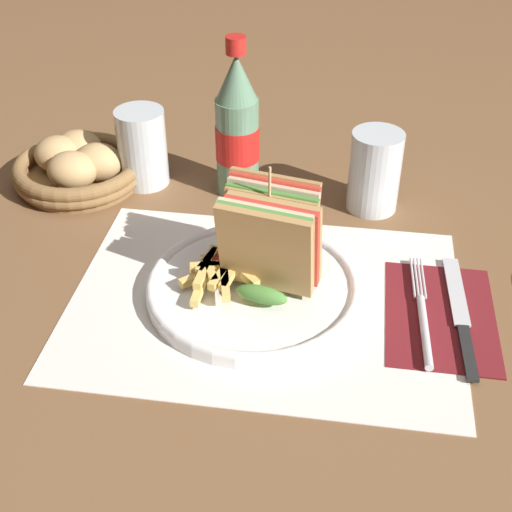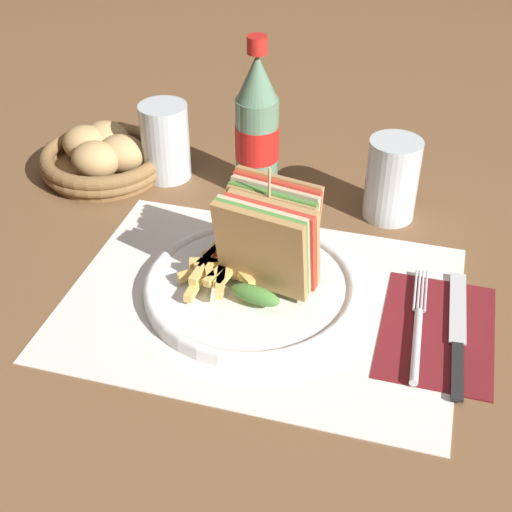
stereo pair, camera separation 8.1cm
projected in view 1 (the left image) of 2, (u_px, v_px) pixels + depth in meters
ground_plane at (268, 285)px, 0.83m from camera, size 4.00×4.00×0.00m
placemat at (262, 300)px, 0.81m from camera, size 0.44×0.33×0.00m
plate_main at (253, 287)px, 0.81m from camera, size 0.24×0.24×0.02m
club_sandwich at (270, 239)px, 0.78m from camera, size 0.12×0.12×0.14m
fries_pile at (219, 271)px, 0.80m from camera, size 0.09×0.11×0.02m
ketchup_blob at (223, 263)px, 0.82m from camera, size 0.05×0.04×0.02m
napkin at (440, 315)px, 0.78m from camera, size 0.12×0.18×0.00m
fork at (423, 319)px, 0.77m from camera, size 0.02×0.18×0.01m
knife at (461, 315)px, 0.78m from camera, size 0.02×0.20×0.00m
coke_bottle_near at (237, 129)px, 0.94m from camera, size 0.06×0.06×0.22m
glass_near at (374, 176)px, 0.94m from camera, size 0.07×0.07×0.11m
glass_far at (143, 152)px, 0.99m from camera, size 0.07×0.07×0.11m
bread_basket at (78, 166)px, 1.00m from camera, size 0.18×0.18×0.06m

